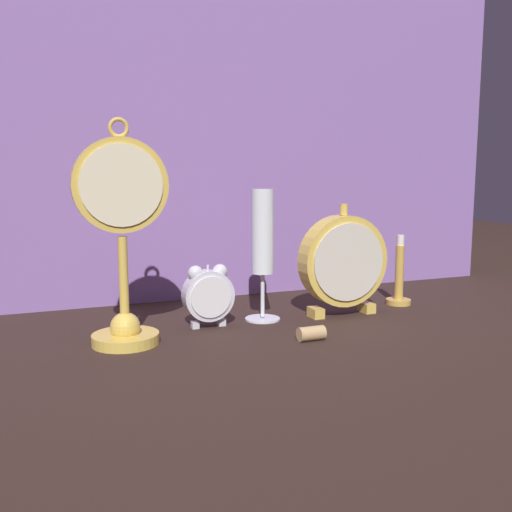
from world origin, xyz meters
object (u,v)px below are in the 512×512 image
Objects in this scene: alarm_clock_twin_bell at (208,293)px; champagne_flute at (263,242)px; wine_cork at (311,333)px; mantel_clock_silver at (343,262)px; brass_candlestick at (399,282)px; pocket_watch_on_stand at (123,245)px.

alarm_clock_twin_bell is 0.13m from champagne_flute.
alarm_clock_twin_bell is 2.51× the size of wine_cork.
alarm_clock_twin_bell is 0.46× the size of champagne_flute.
wine_cork is (0.12, -0.13, -0.05)m from alarm_clock_twin_bell.
mantel_clock_silver reaches higher than brass_candlestick.
wine_cork is (-0.13, -0.12, -0.09)m from mantel_clock_silver.
brass_candlestick is (0.15, 0.03, -0.05)m from mantel_clock_silver.
brass_candlestick is at bearing 29.66° from wine_cork.
pocket_watch_on_stand reaches higher than alarm_clock_twin_bell.
champagne_flute is 0.19m from wine_cork.
champagne_flute is 1.67× the size of brass_candlestick.
alarm_clock_twin_bell is 0.40m from brass_candlestick.
pocket_watch_on_stand is at bearing -175.15° from mantel_clock_silver.
pocket_watch_on_stand is at bearing -162.68° from alarm_clock_twin_bell.
champagne_flute is at bearing 6.53° from alarm_clock_twin_bell.
brass_candlestick is at bearing 3.32° from alarm_clock_twin_bell.
alarm_clock_twin_bell is 0.25m from mantel_clock_silver.
champagne_flute is 0.31m from brass_candlestick.
champagne_flute is at bearing 170.96° from mantel_clock_silver.
wine_cork is at bearing -18.28° from pocket_watch_on_stand.
alarm_clock_twin_bell is 0.52× the size of mantel_clock_silver.
mantel_clock_silver is 0.88× the size of champagne_flute.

